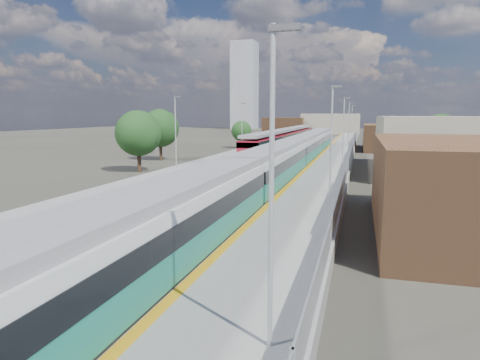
% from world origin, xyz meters
% --- Properties ---
extents(ground, '(320.00, 320.00, 0.00)m').
position_xyz_m(ground, '(0.00, 50.00, 0.00)').
color(ground, '#47443A').
rests_on(ground, ground).
extents(ballast_bed, '(10.50, 155.00, 0.06)m').
position_xyz_m(ballast_bed, '(-2.25, 52.50, 0.03)').
color(ballast_bed, '#565451').
rests_on(ballast_bed, ground).
extents(tracks, '(8.96, 160.00, 0.17)m').
position_xyz_m(tracks, '(-1.65, 54.18, 0.11)').
color(tracks, '#4C3323').
rests_on(tracks, ground).
extents(platform_right, '(4.70, 155.00, 8.52)m').
position_xyz_m(platform_right, '(5.28, 52.49, 0.54)').
color(platform_right, slate).
rests_on(platform_right, ground).
extents(platform_left, '(4.30, 155.00, 8.52)m').
position_xyz_m(platform_left, '(-9.05, 52.49, 0.52)').
color(platform_left, slate).
rests_on(platform_left, ground).
extents(buildings, '(72.00, 185.50, 40.00)m').
position_xyz_m(buildings, '(-18.12, 138.60, 10.70)').
color(buildings, brown).
rests_on(buildings, ground).
extents(green_train, '(3.00, 83.41, 3.30)m').
position_xyz_m(green_train, '(1.50, 38.26, 2.33)').
color(green_train, black).
rests_on(green_train, ground).
extents(red_train, '(3.00, 60.86, 3.79)m').
position_xyz_m(red_train, '(-5.50, 76.16, 2.24)').
color(red_train, black).
rests_on(red_train, ground).
extents(tree_a, '(5.24, 5.24, 7.10)m').
position_xyz_m(tree_a, '(-16.09, 36.74, 4.47)').
color(tree_a, '#382619').
rests_on(tree_a, ground).
extents(tree_b, '(5.48, 5.48, 7.43)m').
position_xyz_m(tree_b, '(-19.47, 49.19, 4.68)').
color(tree_b, '#382619').
rests_on(tree_b, ground).
extents(tree_c, '(4.00, 4.00, 5.42)m').
position_xyz_m(tree_c, '(-14.23, 74.28, 3.41)').
color(tree_c, '#382619').
rests_on(tree_c, ground).
extents(tree_d, '(4.98, 4.98, 6.74)m').
position_xyz_m(tree_d, '(19.64, 60.57, 4.24)').
color(tree_d, '#382619').
rests_on(tree_d, ground).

